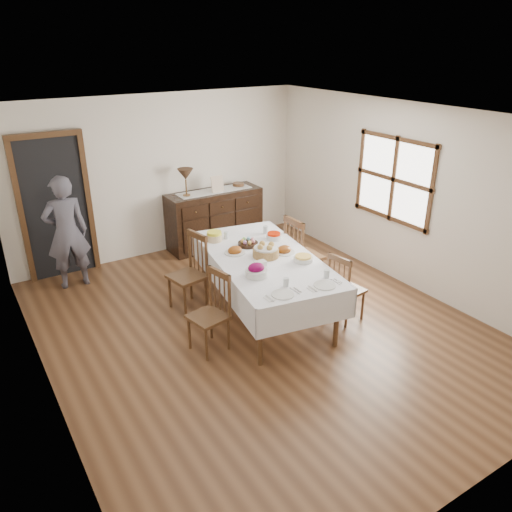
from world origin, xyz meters
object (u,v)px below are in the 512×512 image
sideboard (215,219)px  chair_right_near (344,287)px  table_lamp (185,175)px  chair_left_near (211,311)px  dining_table (264,264)px  chair_right_far (301,253)px  person (66,229)px  chair_left_far (190,271)px

sideboard → chair_right_near: bearing=-86.4°
sideboard → table_lamp: bearing=-178.0°
chair_left_near → chair_right_near: size_ratio=1.04×
chair_left_near → sideboard: 3.18m
dining_table → table_lamp: bearing=98.0°
chair_right_far → dining_table: bearing=110.2°
chair_right_far → sideboard: chair_right_far is taller
chair_left_near → chair_right_near: bearing=67.9°
dining_table → chair_right_far: chair_right_far is taller
chair_right_near → chair_right_far: (0.08, 1.02, 0.08)m
chair_right_near → chair_left_near: bearing=71.4°
sideboard → dining_table: bearing=-103.4°
chair_right_far → table_lamp: table_lamp is taller
dining_table → table_lamp: 2.52m
chair_right_near → table_lamp: 3.31m
person → table_lamp: size_ratio=3.86×
dining_table → person: person is taller
chair_left_near → chair_left_far: size_ratio=0.93×
sideboard → table_lamp: 0.99m
dining_table → chair_right_near: 1.06m
dining_table → chair_right_far: size_ratio=2.36×
dining_table → chair_right_near: chair_right_near is taller
chair_right_far → table_lamp: bearing=18.9°
person → chair_left_far: bearing=130.9°
chair_right_far → table_lamp: size_ratio=2.38×
chair_left_near → chair_right_far: (1.80, 0.68, 0.06)m
chair_left_near → chair_right_near: (1.72, -0.34, -0.02)m
table_lamp → chair_right_near: bearing=-77.2°
sideboard → table_lamp: (-0.51, -0.02, 0.85)m
dining_table → person: size_ratio=1.45×
dining_table → person: 2.93m
chair_left_near → chair_right_far: chair_right_far is taller
chair_right_near → chair_right_far: size_ratio=0.85×
dining_table → chair_right_far: bearing=31.7°
dining_table → table_lamp: table_lamp is taller
chair_left_near → sideboard: bearing=140.5°
chair_right_far → person: (-2.78, 1.86, 0.33)m
person → chair_right_far: bearing=148.6°
chair_left_near → person: 2.75m
chair_right_far → person: 3.36m
chair_left_near → table_lamp: (1.01, 2.77, 0.85)m
chair_left_far → sideboard: (1.30, 1.76, -0.03)m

